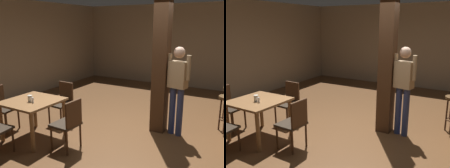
{
  "view_description": "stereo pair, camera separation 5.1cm",
  "coord_description": "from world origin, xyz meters",
  "views": [
    {
      "loc": [
        1.92,
        -4.13,
        2.12
      ],
      "look_at": [
        -0.46,
        -0.04,
        0.98
      ],
      "focal_mm": 40.0,
      "sensor_mm": 36.0,
      "label": 1
    },
    {
      "loc": [
        1.96,
        -4.1,
        2.12
      ],
      "look_at": [
        -0.46,
        -0.04,
        0.98
      ],
      "focal_mm": 40.0,
      "sensor_mm": 36.0,
      "label": 2
    }
  ],
  "objects": [
    {
      "name": "chair_east",
      "position": [
        -0.7,
        -1.08,
        0.51
      ],
      "size": [
        0.43,
        0.43,
        0.89
      ],
      "color": "#2D2319",
      "rests_on": "ground_plane"
    },
    {
      "name": "ground_plane",
      "position": [
        0.0,
        0.0,
        0.0
      ],
      "size": [
        10.8,
        10.8,
        0.0
      ],
      "primitive_type": "plane",
      "color": "brown"
    },
    {
      "name": "wall_back",
      "position": [
        0.0,
        4.5,
        1.4
      ],
      "size": [
        8.0,
        0.1,
        2.8
      ],
      "primitive_type": "cube",
      "color": "gray",
      "rests_on": "ground_plane"
    },
    {
      "name": "chair_north",
      "position": [
        -1.6,
        -0.2,
        0.51
      ],
      "size": [
        0.44,
        0.44,
        0.89
      ],
      "color": "#2D2319",
      "rests_on": "ground_plane"
    },
    {
      "name": "salt_shaker",
      "position": [
        -1.44,
        -1.16,
        0.8
      ],
      "size": [
        0.03,
        0.03,
        0.1
      ],
      "primitive_type": "cylinder",
      "color": "silver",
      "rests_on": "dining_table"
    },
    {
      "name": "standing_person",
      "position": [
        0.69,
        0.45,
        1.0
      ],
      "size": [
        0.47,
        0.27,
        1.72
      ],
      "color": "tan",
      "rests_on": "ground_plane"
    },
    {
      "name": "pillar",
      "position": [
        0.34,
        0.47,
        1.4
      ],
      "size": [
        0.28,
        0.28,
        2.8
      ],
      "primitive_type": "cube",
      "color": "#422816",
      "rests_on": "ground_plane"
    },
    {
      "name": "chair_west",
      "position": [
        -2.44,
        -1.1,
        0.51
      ],
      "size": [
        0.47,
        0.47,
        0.89
      ],
      "color": "#2D2319",
      "rests_on": "ground_plane"
    },
    {
      "name": "napkin_cup",
      "position": [
        -1.54,
        -1.13,
        0.81
      ],
      "size": [
        0.08,
        0.08,
        0.12
      ],
      "primitive_type": "cylinder",
      "color": "silver",
      "rests_on": "dining_table"
    },
    {
      "name": "dining_table",
      "position": [
        -1.58,
        -1.06,
        0.62
      ],
      "size": [
        0.95,
        0.95,
        0.75
      ],
      "color": "brown",
      "rests_on": "ground_plane"
    }
  ]
}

